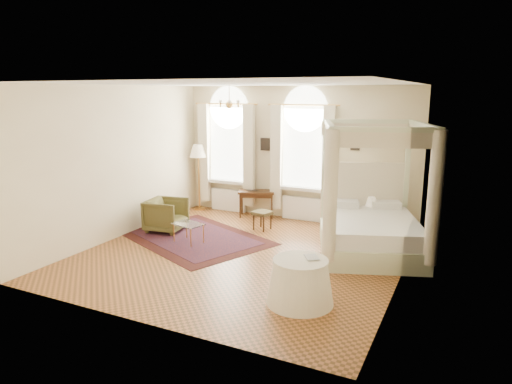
% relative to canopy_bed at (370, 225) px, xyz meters
% --- Properties ---
extents(ground, '(6.00, 6.00, 0.00)m').
position_rel_canopy_bed_xyz_m(ground, '(-2.24, -1.22, -0.59)').
color(ground, '#9C592D').
rests_on(ground, ground).
extents(room_walls, '(6.00, 6.00, 6.00)m').
position_rel_canopy_bed_xyz_m(room_walls, '(-2.24, -1.22, 1.39)').
color(room_walls, '#F4E6BA').
rests_on(room_walls, ground).
extents(window_left, '(1.62, 0.27, 3.29)m').
position_rel_canopy_bed_xyz_m(window_left, '(-4.14, 1.65, 0.90)').
color(window_left, white).
rests_on(window_left, room_walls).
extents(window_right, '(1.62, 0.27, 3.29)m').
position_rel_canopy_bed_xyz_m(window_right, '(-2.04, 1.65, 0.90)').
color(window_right, white).
rests_on(window_right, room_walls).
extents(chandelier, '(0.51, 0.45, 0.50)m').
position_rel_canopy_bed_xyz_m(chandelier, '(-3.14, -0.02, 2.32)').
color(chandelier, gold).
rests_on(chandelier, room_walls).
extents(wall_pictures, '(2.54, 0.03, 0.39)m').
position_rel_canopy_bed_xyz_m(wall_pictures, '(-2.15, 1.75, 1.30)').
color(wall_pictures, black).
rests_on(wall_pictures, room_walls).
extents(canopy_bed, '(2.61, 2.87, 2.59)m').
position_rel_canopy_bed_xyz_m(canopy_bed, '(0.00, 0.00, 0.00)').
color(canopy_bed, beige).
rests_on(canopy_bed, ground).
extents(nightstand, '(0.45, 0.42, 0.55)m').
position_rel_canopy_bed_xyz_m(nightstand, '(-0.14, 1.01, -0.31)').
color(nightstand, '#3D2410').
rests_on(nightstand, ground).
extents(nightstand_lamp, '(0.26, 0.26, 0.37)m').
position_rel_canopy_bed_xyz_m(nightstand_lamp, '(-0.19, 0.97, 0.21)').
color(nightstand_lamp, gold).
rests_on(nightstand_lamp, nightstand).
extents(writing_desk, '(1.02, 0.76, 0.68)m').
position_rel_canopy_bed_xyz_m(writing_desk, '(-3.21, 1.48, -0.00)').
color(writing_desk, '#3D2410').
rests_on(writing_desk, ground).
extents(laptop, '(0.34, 0.25, 0.02)m').
position_rel_canopy_bed_xyz_m(laptop, '(-3.28, 1.44, 0.11)').
color(laptop, black).
rests_on(laptop, writing_desk).
extents(stool, '(0.45, 0.45, 0.44)m').
position_rel_canopy_bed_xyz_m(stool, '(-2.60, 0.52, -0.22)').
color(stool, '#473D1E').
rests_on(stool, ground).
extents(armchair, '(0.95, 0.93, 0.76)m').
position_rel_canopy_bed_xyz_m(armchair, '(-4.54, -0.55, -0.21)').
color(armchair, '#4C4620').
rests_on(armchair, ground).
extents(coffee_table, '(0.72, 0.58, 0.43)m').
position_rel_canopy_bed_xyz_m(coffee_table, '(-3.60, -1.04, -0.20)').
color(coffee_table, white).
rests_on(coffee_table, ground).
extents(floor_lamp, '(0.46, 0.46, 1.78)m').
position_rel_canopy_bed_xyz_m(floor_lamp, '(-4.94, 1.48, 0.93)').
color(floor_lamp, gold).
rests_on(floor_lamp, ground).
extents(oriental_rug, '(3.80, 3.33, 0.01)m').
position_rel_canopy_bed_xyz_m(oriental_rug, '(-3.67, -0.71, -0.58)').
color(oriental_rug, '#3D130E').
rests_on(oriental_rug, ground).
extents(side_table, '(1.03, 1.03, 0.70)m').
position_rel_canopy_bed_xyz_m(side_table, '(-0.48, -2.69, -0.24)').
color(side_table, white).
rests_on(side_table, ground).
extents(book, '(0.29, 0.31, 0.02)m').
position_rel_canopy_bed_xyz_m(book, '(-0.43, -2.61, 0.12)').
color(book, black).
rests_on(book, side_table).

